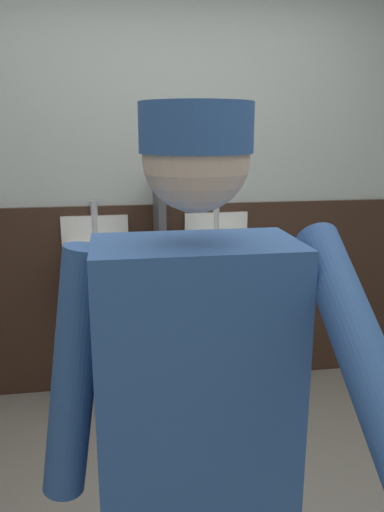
{
  "coord_description": "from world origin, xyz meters",
  "views": [
    {
      "loc": [
        -0.34,
        -1.48,
        1.66
      ],
      "look_at": [
        -0.09,
        0.09,
        1.25
      ],
      "focal_mm": 34.91,
      "sensor_mm": 36.0,
      "label": 1
    }
  ],
  "objects": [
    {
      "name": "wall_back",
      "position": [
        0.0,
        1.64,
        1.29
      ],
      "size": [
        4.88,
        0.12,
        2.58
      ],
      "primitive_type": "cube",
      "color": "silver",
      "rests_on": "ground_plane"
    },
    {
      "name": "wainscot_band_back",
      "position": [
        0.0,
        1.56,
        0.6
      ],
      "size": [
        4.28,
        0.03,
        1.2
      ],
      "primitive_type": "cube",
      "color": "#382319",
      "rests_on": "ground_plane"
    },
    {
      "name": "urinal_left",
      "position": [
        -0.45,
        1.42,
        0.78
      ],
      "size": [
        0.4,
        0.34,
        1.24
      ],
      "color": "white",
      "rests_on": "ground_plane"
    },
    {
      "name": "urinal_middle",
      "position": [
        0.3,
        1.42,
        0.78
      ],
      "size": [
        0.4,
        0.34,
        1.24
      ],
      "color": "white",
      "rests_on": "ground_plane"
    },
    {
      "name": "privacy_divider_panel",
      "position": [
        -0.08,
        1.35,
        0.95
      ],
      "size": [
        0.04,
        0.4,
        0.9
      ],
      "primitive_type": "cube",
      "color": "#4C4C51"
    },
    {
      "name": "person",
      "position": [
        -0.18,
        -0.52,
        1.0
      ],
      "size": [
        0.64,
        0.6,
        1.71
      ],
      "color": "#2D3342",
      "rests_on": "ground_plane"
    }
  ]
}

